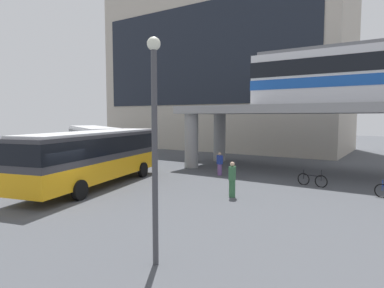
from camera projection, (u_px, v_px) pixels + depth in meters
ground_plane at (183, 173)px, 24.00m from camera, size 120.00×120.00×0.00m
station_building at (224, 70)px, 43.48m from camera, size 30.53×13.11×20.43m
bus_main at (95, 152)px, 19.31m from camera, size 5.15×11.33×3.22m
bus_secondary at (93, 141)px, 28.23m from camera, size 10.88×7.59×3.22m
bicycle_black at (312, 180)px, 19.44m from camera, size 1.78×0.32×1.04m
pedestrian_near_building at (220, 165)px, 23.01m from camera, size 0.47×0.41×1.61m
pedestrian_at_kerb at (232, 180)px, 16.71m from camera, size 0.32×0.43×1.81m
lamp_post at (155, 133)px, 8.83m from camera, size 0.36×0.36×6.15m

